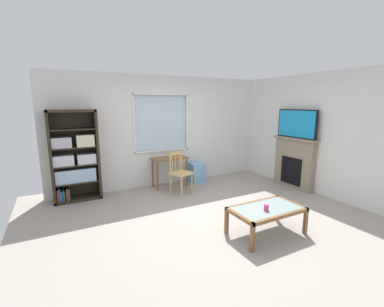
{
  "coord_description": "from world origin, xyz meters",
  "views": [
    {
      "loc": [
        -2.32,
        -3.58,
        1.95
      ],
      "look_at": [
        -0.06,
        0.65,
        1.02
      ],
      "focal_mm": 24.2,
      "sensor_mm": 36.0,
      "label": 1
    }
  ],
  "objects_px": {
    "plastic_drawer_unit": "(196,172)",
    "tv": "(297,124)",
    "fireplace": "(294,163)",
    "wooden_chair": "(180,172)",
    "coffee_table": "(267,211)",
    "bookshelf": "(74,159)",
    "desk_under_window": "(170,163)",
    "sippy_cup": "(266,208)"
  },
  "relations": [
    {
      "from": "sippy_cup",
      "to": "coffee_table",
      "type": "bearing_deg",
      "value": 41.28
    },
    {
      "from": "tv",
      "to": "sippy_cup",
      "type": "distance_m",
      "value": 2.83
    },
    {
      "from": "wooden_chair",
      "to": "fireplace",
      "type": "xyz_separation_m",
      "value": [
        2.51,
        -0.91,
        0.13
      ]
    },
    {
      "from": "wooden_chair",
      "to": "fireplace",
      "type": "relative_size",
      "value": 0.77
    },
    {
      "from": "plastic_drawer_unit",
      "to": "tv",
      "type": "relative_size",
      "value": 0.47
    },
    {
      "from": "fireplace",
      "to": "tv",
      "type": "distance_m",
      "value": 0.91
    },
    {
      "from": "desk_under_window",
      "to": "fireplace",
      "type": "bearing_deg",
      "value": -29.48
    },
    {
      "from": "bookshelf",
      "to": "fireplace",
      "type": "bearing_deg",
      "value": -18.7
    },
    {
      "from": "desk_under_window",
      "to": "coffee_table",
      "type": "xyz_separation_m",
      "value": [
        0.38,
        -2.78,
        -0.21
      ]
    },
    {
      "from": "desk_under_window",
      "to": "wooden_chair",
      "type": "xyz_separation_m",
      "value": [
        0.02,
        -0.52,
        -0.11
      ]
    },
    {
      "from": "plastic_drawer_unit",
      "to": "tv",
      "type": "height_order",
      "value": "tv"
    },
    {
      "from": "bookshelf",
      "to": "desk_under_window",
      "type": "distance_m",
      "value": 2.04
    },
    {
      "from": "coffee_table",
      "to": "fireplace",
      "type": "bearing_deg",
      "value": 32.19
    },
    {
      "from": "fireplace",
      "to": "coffee_table",
      "type": "height_order",
      "value": "fireplace"
    },
    {
      "from": "bookshelf",
      "to": "sippy_cup",
      "type": "relative_size",
      "value": 20.35
    },
    {
      "from": "wooden_chair",
      "to": "sippy_cup",
      "type": "xyz_separation_m",
      "value": [
        0.27,
        -2.34,
        -0.0
      ]
    },
    {
      "from": "bookshelf",
      "to": "plastic_drawer_unit",
      "type": "bearing_deg",
      "value": -1.24
    },
    {
      "from": "wooden_chair",
      "to": "plastic_drawer_unit",
      "type": "bearing_deg",
      "value": 38.0
    },
    {
      "from": "bookshelf",
      "to": "tv",
      "type": "bearing_deg",
      "value": -18.77
    },
    {
      "from": "desk_under_window",
      "to": "sippy_cup",
      "type": "relative_size",
      "value": 9.3
    },
    {
      "from": "plastic_drawer_unit",
      "to": "fireplace",
      "type": "relative_size",
      "value": 0.41
    },
    {
      "from": "fireplace",
      "to": "sippy_cup",
      "type": "distance_m",
      "value": 2.65
    },
    {
      "from": "wooden_chair",
      "to": "coffee_table",
      "type": "relative_size",
      "value": 0.83
    },
    {
      "from": "fireplace",
      "to": "tv",
      "type": "xyz_separation_m",
      "value": [
        -0.02,
        -0.0,
        0.91
      ]
    },
    {
      "from": "plastic_drawer_unit",
      "to": "coffee_table",
      "type": "height_order",
      "value": "plastic_drawer_unit"
    },
    {
      "from": "wooden_chair",
      "to": "coffee_table",
      "type": "height_order",
      "value": "wooden_chair"
    },
    {
      "from": "plastic_drawer_unit",
      "to": "tv",
      "type": "distance_m",
      "value": 2.62
    },
    {
      "from": "bookshelf",
      "to": "desk_under_window",
      "type": "xyz_separation_m",
      "value": [
        2.02,
        -0.11,
        -0.28
      ]
    },
    {
      "from": "wooden_chair",
      "to": "plastic_drawer_unit",
      "type": "relative_size",
      "value": 1.86
    },
    {
      "from": "plastic_drawer_unit",
      "to": "fireplace",
      "type": "height_order",
      "value": "fireplace"
    },
    {
      "from": "coffee_table",
      "to": "bookshelf",
      "type": "bearing_deg",
      "value": 129.63
    },
    {
      "from": "plastic_drawer_unit",
      "to": "fireplace",
      "type": "bearing_deg",
      "value": -39.7
    },
    {
      "from": "bookshelf",
      "to": "tv",
      "type": "relative_size",
      "value": 1.79
    },
    {
      "from": "coffee_table",
      "to": "sippy_cup",
      "type": "relative_size",
      "value": 12.1
    },
    {
      "from": "plastic_drawer_unit",
      "to": "coffee_table",
      "type": "bearing_deg",
      "value": -97.43
    },
    {
      "from": "tv",
      "to": "sippy_cup",
      "type": "relative_size",
      "value": 11.38
    },
    {
      "from": "fireplace",
      "to": "desk_under_window",
      "type": "bearing_deg",
      "value": 150.52
    },
    {
      "from": "tv",
      "to": "fireplace",
      "type": "bearing_deg",
      "value": 0.0
    },
    {
      "from": "desk_under_window",
      "to": "sippy_cup",
      "type": "bearing_deg",
      "value": -84.12
    },
    {
      "from": "bookshelf",
      "to": "wooden_chair",
      "type": "relative_size",
      "value": 2.03
    },
    {
      "from": "wooden_chair",
      "to": "coffee_table",
      "type": "distance_m",
      "value": 2.3
    },
    {
      "from": "desk_under_window",
      "to": "tv",
      "type": "relative_size",
      "value": 0.82
    }
  ]
}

